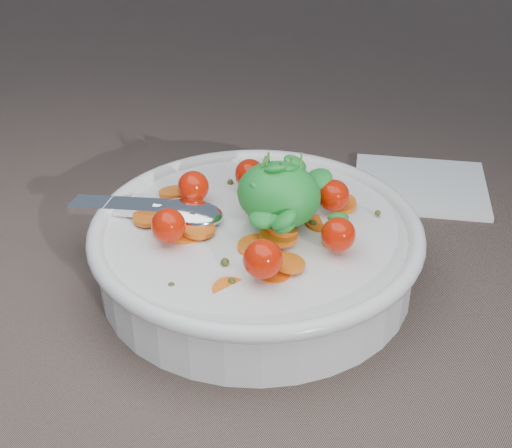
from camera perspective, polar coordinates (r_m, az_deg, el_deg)
The scene contains 3 objects.
ground at distance 0.64m, azimuth -1.84°, elevation -3.83°, with size 6.00×6.00×0.00m, color #755F54.
bowl at distance 0.62m, azimuth 0.02°, elevation -1.81°, with size 0.31×0.29×0.12m.
napkin at distance 0.79m, azimuth 13.00°, elevation 3.00°, with size 0.14×0.12×0.01m, color white.
Camera 1 is at (0.29, -0.43, 0.38)m, focal length 50.00 mm.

